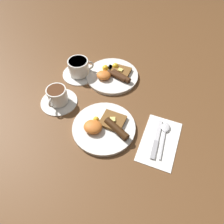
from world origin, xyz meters
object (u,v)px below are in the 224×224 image
breakfast_plate_far (112,75)px  teacup_far (79,69)px  teacup_near (58,97)px  spoon (165,131)px  knife (156,141)px  breakfast_plate_near (104,127)px

breakfast_plate_far → teacup_far: teacup_far is taller
teacup_near → spoon: teacup_near is taller
teacup_far → knife: teacup_far is taller
teacup_near → teacup_far: (0.02, 0.19, 0.00)m
teacup_near → teacup_far: teacup_far is taller
breakfast_plate_far → teacup_near: 0.28m
breakfast_plate_near → breakfast_plate_far: (-0.04, 0.29, 0.00)m
teacup_far → spoon: teacup_far is taller
teacup_near → knife: teacup_near is taller
knife → breakfast_plate_far: bearing=42.4°
teacup_near → knife: size_ratio=0.90×
teacup_far → knife: bearing=-34.3°
breakfast_plate_far → teacup_near: bearing=-130.1°
breakfast_plate_near → knife: (0.20, -0.01, -0.01)m
breakfast_plate_far → teacup_far: bearing=-171.6°
breakfast_plate_far → spoon: bearing=-42.0°
breakfast_plate_near → teacup_near: 0.24m
breakfast_plate_near → teacup_far: bearing=126.7°
breakfast_plate_near → spoon: size_ratio=1.48×
breakfast_plate_far → spoon: 0.37m
breakfast_plate_far → teacup_far: (-0.15, -0.02, 0.02)m
teacup_near → spoon: 0.45m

